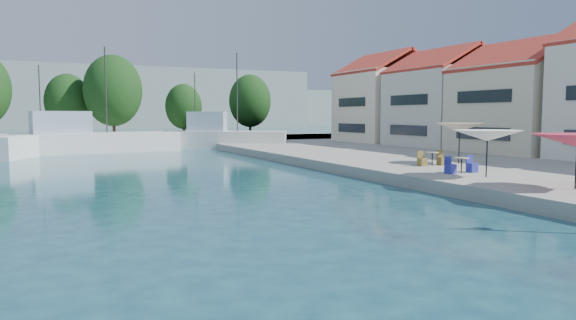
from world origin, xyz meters
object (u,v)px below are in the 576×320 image
trawler_04 (222,138)px  umbrella_white (487,136)px  umbrella_cream (460,127)px  trawler_03 (85,141)px

trawler_04 → umbrella_white: trawler_04 is taller
trawler_04 → umbrella_cream: (5.55, -27.99, 1.66)m
trawler_03 → umbrella_white: (15.20, -33.21, 1.44)m
trawler_03 → umbrella_cream: size_ratio=5.78×
trawler_03 → umbrella_white: 36.55m
umbrella_cream → trawler_03: bearing=124.4°
umbrella_white → umbrella_cream: (3.67, 5.62, 0.22)m
trawler_03 → trawler_04: bearing=-5.7°
trawler_04 → umbrella_cream: bearing=-51.3°
trawler_04 → umbrella_white: bearing=-59.4°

